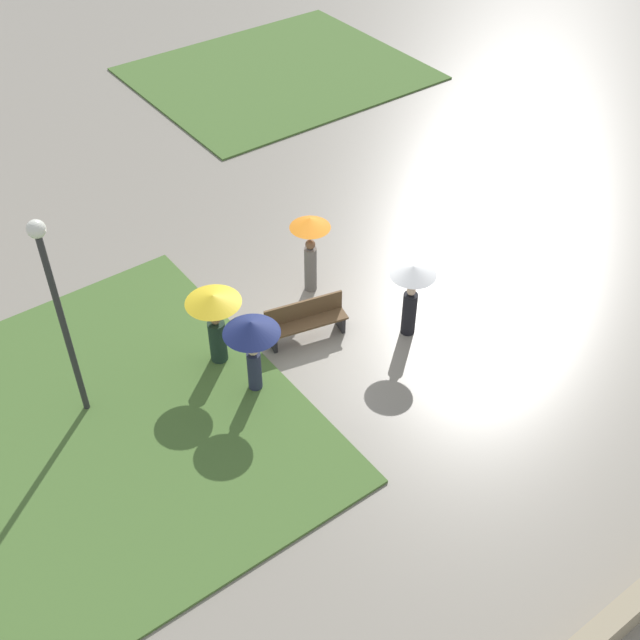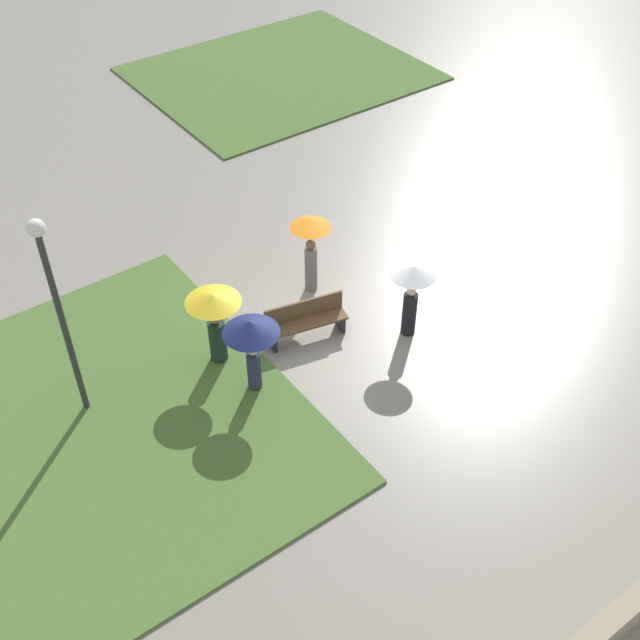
% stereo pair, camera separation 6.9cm
% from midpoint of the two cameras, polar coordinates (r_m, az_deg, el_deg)
% --- Properties ---
extents(ground_plane, '(90.00, 90.00, 0.00)m').
position_cam_midpoint_polar(ground_plane, '(17.71, -0.82, -0.22)').
color(ground_plane, gray).
extents(lawn_patch_near, '(8.14, 8.41, 0.06)m').
position_cam_midpoint_polar(lawn_patch_near, '(16.01, -16.59, -8.15)').
color(lawn_patch_near, '#4C7033').
rests_on(lawn_patch_near, ground_plane).
extents(lawn_patch_far, '(8.99, 7.55, 0.06)m').
position_cam_midpoint_polar(lawn_patch_far, '(28.44, -2.78, 17.11)').
color(lawn_patch_far, '#4C7033').
rests_on(lawn_patch_far, ground_plane).
extents(parapet_wall, '(45.00, 0.35, 0.65)m').
position_cam_midpoint_polar(parapet_wall, '(13.95, 21.40, -18.52)').
color(parapet_wall, tan).
rests_on(parapet_wall, ground_plane).
extents(park_bench, '(1.82, 0.82, 0.90)m').
position_cam_midpoint_polar(park_bench, '(17.10, -0.91, 0.04)').
color(park_bench, brown).
rests_on(park_bench, ground_plane).
extents(lamp_post, '(0.32, 0.32, 4.48)m').
position_cam_midpoint_polar(lamp_post, '(14.65, -18.17, 1.58)').
color(lamp_post, '#2D2D30').
rests_on(lamp_post, ground_plane).
extents(crowd_person_navy, '(1.12, 1.12, 1.80)m').
position_cam_midpoint_polar(crowd_person_navy, '(15.33, -4.77, -1.12)').
color(crowd_person_navy, '#282D47').
rests_on(crowd_person_navy, ground_plane).
extents(crowd_person_white, '(0.98, 0.98, 1.80)m').
position_cam_midpoint_polar(crowd_person_white, '(16.75, 6.68, 2.46)').
color(crowd_person_white, black).
rests_on(crowd_person_white, ground_plane).
extents(crowd_person_orange, '(0.91, 0.91, 1.97)m').
position_cam_midpoint_polar(crowd_person_orange, '(17.75, -0.56, 5.85)').
color(crowd_person_orange, slate).
rests_on(crowd_person_orange, ground_plane).
extents(crowd_person_yellow, '(1.13, 1.13, 1.78)m').
position_cam_midpoint_polar(crowd_person_yellow, '(16.14, -7.38, 0.37)').
color(crowd_person_yellow, '#1E3328').
rests_on(crowd_person_yellow, ground_plane).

